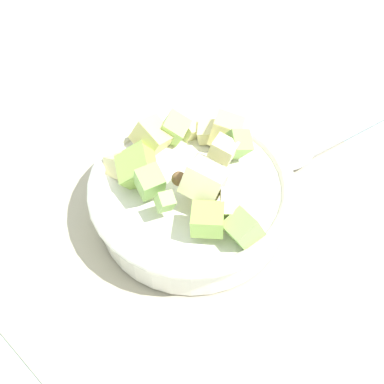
{
  "coord_description": "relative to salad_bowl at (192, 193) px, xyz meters",
  "views": [
    {
      "loc": [
        -0.26,
        -0.26,
        0.55
      ],
      "look_at": [
        0.01,
        0.01,
        0.05
      ],
      "focal_mm": 53.42,
      "sensor_mm": 36.0,
      "label": 1
    }
  ],
  "objects": [
    {
      "name": "ground_plane",
      "position": [
        -0.01,
        -0.01,
        -0.04
      ],
      "size": [
        2.4,
        2.4,
        0.0
      ],
      "primitive_type": "plane",
      "color": "silver"
    },
    {
      "name": "placemat",
      "position": [
        -0.01,
        -0.01,
        -0.04
      ],
      "size": [
        0.46,
        0.35,
        0.01
      ],
      "primitive_type": "cube",
      "color": "#BCB299",
      "rests_on": "ground_plane"
    },
    {
      "name": "salad_bowl",
      "position": [
        0.0,
        0.0,
        0.0
      ],
      "size": [
        0.23,
        0.23,
        0.11
      ],
      "color": "white",
      "rests_on": "placemat"
    },
    {
      "name": "serving_spoon",
      "position": [
        0.18,
        -0.04,
        -0.03
      ],
      "size": [
        0.2,
        0.07,
        0.01
      ],
      "color": "#B7B7BC",
      "rests_on": "placemat"
    }
  ]
}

